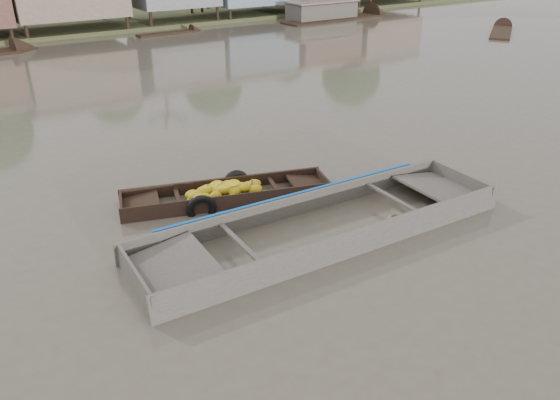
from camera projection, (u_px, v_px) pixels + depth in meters
ground at (326, 245)px, 11.20m from camera, size 120.00×120.00×0.00m
banana_boat at (224, 195)px, 13.03m from camera, size 5.13×2.63×0.72m
viewer_boat at (323, 230)px, 11.61m from camera, size 8.38×2.53×0.67m
distant_boats at (260, 25)px, 35.56m from camera, size 47.56×14.56×1.38m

